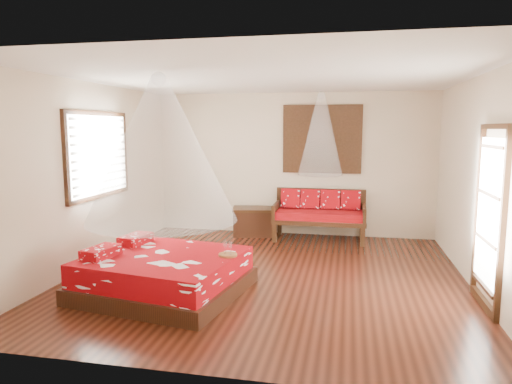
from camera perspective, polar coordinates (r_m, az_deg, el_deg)
room at (r=6.39m, az=1.57°, el=1.59°), size 5.54×5.54×2.84m
bed at (r=6.09m, az=-11.52°, el=-9.98°), size 2.17×2.02×0.63m
daybed at (r=8.79m, az=7.95°, el=-2.52°), size 1.73×0.77×0.94m
storage_chest at (r=9.08m, az=-0.37°, el=-3.67°), size 0.90×0.72×0.55m
shutter_panel at (r=8.99m, az=8.26°, el=6.55°), size 1.52×0.06×1.32m
window_left at (r=7.50m, az=-19.04°, el=4.41°), size 0.10×1.74×1.34m
glazed_door at (r=5.97m, az=27.11°, el=-2.94°), size 0.08×1.02×2.16m
wine_tray at (r=5.85m, az=-3.55°, el=-7.50°), size 0.24×0.24×0.20m
mosquito_net_main at (r=5.79m, az=-11.83°, el=5.24°), size 1.89×1.89×1.80m
mosquito_net_daybed at (r=8.52m, az=8.09°, el=7.15°), size 0.82×0.82×1.50m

